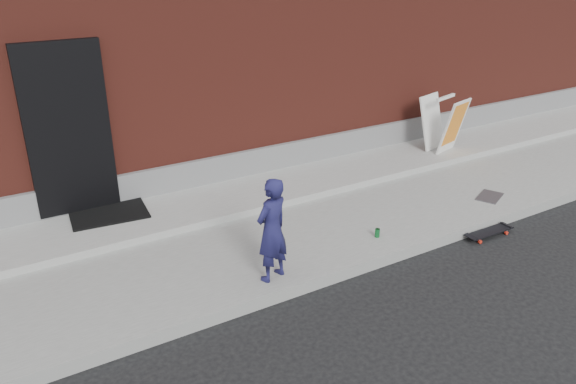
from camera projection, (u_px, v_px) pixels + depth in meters
ground at (366, 273)px, 6.67m from camera, size 80.00×80.00×0.00m
sidewalk at (299, 219)px, 7.81m from camera, size 20.00×3.00×0.15m
apron at (267, 189)px, 8.47m from camera, size 20.00×1.20×0.10m
building at (153, 5)px, 11.16m from camera, size 20.00×8.10×5.00m
child at (272, 230)px, 6.06m from camera, size 0.51×0.41×1.20m
skateboard at (489, 232)px, 7.48m from camera, size 0.73×0.20×0.08m
pizza_sign at (444, 124)px, 9.78m from camera, size 0.74×0.81×0.96m
soda_can at (377, 233)px, 7.16m from camera, size 0.08×0.08×0.11m
doormat at (108, 212)px, 7.59m from camera, size 1.06×0.90×0.03m
utility_plate at (490, 197)px, 8.32m from camera, size 0.55×0.47×0.01m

